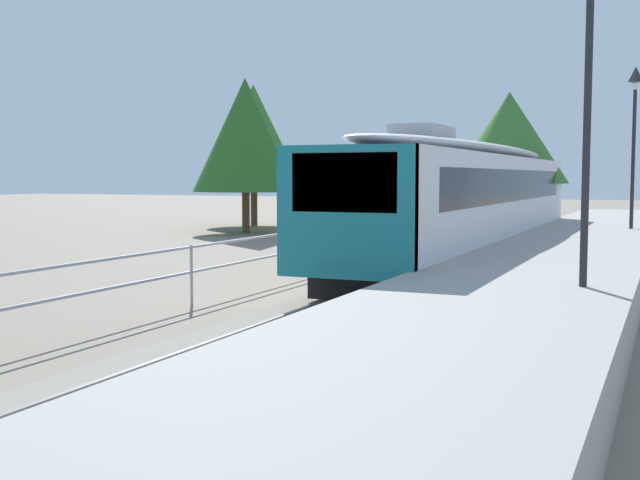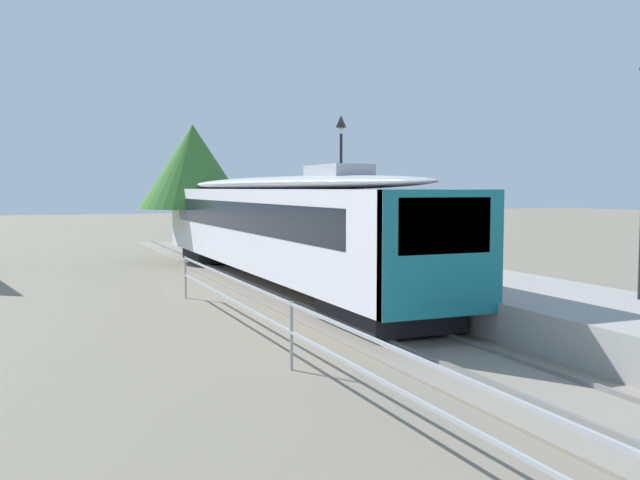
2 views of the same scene
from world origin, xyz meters
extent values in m
plane|color=slate|center=(-3.00, 22.00, 0.00)|extent=(160.00, 160.00, 0.00)
cube|color=gray|center=(0.00, 22.00, 0.03)|extent=(3.20, 60.00, 0.06)
cube|color=slate|center=(-0.72, 22.00, 0.10)|extent=(0.08, 60.00, 0.08)
cube|color=slate|center=(0.72, 22.00, 0.10)|extent=(0.08, 60.00, 0.08)
cube|color=silver|center=(0.00, 31.43, 1.96)|extent=(2.80, 20.57, 2.55)
cube|color=#19757F|center=(0.00, 21.25, 1.96)|extent=(2.80, 0.24, 2.55)
cube|color=black|center=(0.00, 21.17, 2.53)|extent=(2.13, 0.08, 1.12)
cube|color=black|center=(0.00, 31.43, 2.37)|extent=(2.82, 17.28, 0.92)
ellipsoid|color=#A8AAAF|center=(0.00, 31.43, 3.42)|extent=(2.69, 19.75, 0.44)
cube|color=#A8AAAF|center=(0.00, 26.29, 3.70)|extent=(1.10, 2.20, 0.36)
cube|color=#EAE5C6|center=(0.00, 21.18, 0.97)|extent=(1.00, 0.10, 0.20)
cube|color=black|center=(0.00, 23.55, 0.42)|extent=(2.24, 3.20, 0.55)
cube|color=black|center=(0.00, 39.32, 0.42)|extent=(2.24, 3.20, 0.55)
cube|color=#999691|center=(3.25, 22.00, 0.45)|extent=(3.90, 60.00, 0.90)
cylinder|color=#232328|center=(4.41, 35.79, 3.20)|extent=(0.12, 0.12, 4.60)
pyramid|color=#232328|center=(4.41, 35.79, 6.00)|extent=(0.34, 0.34, 0.50)
sphere|color=silver|center=(4.41, 35.79, 5.68)|extent=(0.24, 0.24, 0.24)
cylinder|color=#9EA0A5|center=(-3.30, 21.00, 0.62)|extent=(0.06, 0.06, 1.25)
cylinder|color=#9EA0A5|center=(-3.30, 30.00, 0.62)|extent=(0.06, 0.06, 1.25)
cylinder|color=brown|center=(-0.63, 40.76, 1.18)|extent=(0.36, 0.36, 2.35)
cone|color=#38702D|center=(-0.63, 40.76, 4.23)|extent=(4.89, 4.89, 3.76)
camera|label=1|loc=(5.69, 7.21, 2.64)|focal=44.88mm
camera|label=2|loc=(-7.65, 9.34, 3.26)|focal=39.48mm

